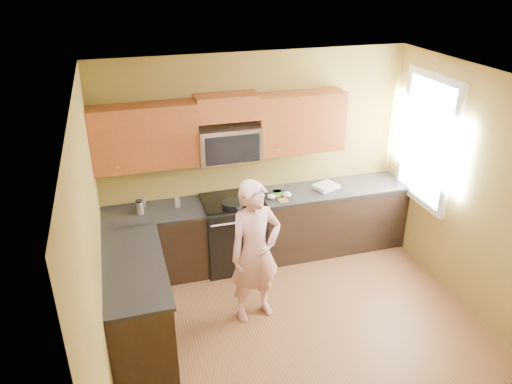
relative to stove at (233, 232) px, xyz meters
name	(u,v)px	position (x,y,z in m)	size (l,w,h in m)	color
floor	(309,342)	(0.40, -1.68, -0.47)	(4.00, 4.00, 0.00)	brown
ceiling	(324,91)	(0.40, -1.68, 2.23)	(4.00, 4.00, 0.00)	white
wall_back	(255,157)	(0.40, 0.32, 0.88)	(4.00, 4.00, 0.00)	olive
wall_left	(95,266)	(-1.60, -1.68, 0.88)	(4.00, 4.00, 0.00)	olive
wall_right	(491,205)	(2.40, -1.68, 0.88)	(4.00, 4.00, 0.00)	olive
cabinet_back_run	(262,229)	(0.40, 0.02, -0.03)	(4.00, 0.60, 0.88)	black
cabinet_left_run	(138,303)	(-1.30, -1.08, -0.03)	(0.60, 1.60, 0.88)	black
countertop_back	(262,199)	(0.40, 0.01, 0.43)	(4.00, 0.62, 0.04)	black
countertop_left	(134,266)	(-1.29, -1.08, 0.43)	(0.62, 1.60, 0.04)	black
stove	(233,232)	(0.00, 0.00, 0.00)	(0.76, 0.65, 0.95)	black
microwave	(229,159)	(0.00, 0.12, 0.97)	(0.76, 0.40, 0.42)	silver
upper_cab_left	(147,167)	(-0.99, 0.16, 0.97)	(1.22, 0.33, 0.75)	brown
upper_cab_right	(299,150)	(0.94, 0.16, 0.97)	(1.12, 0.33, 0.75)	brown
upper_cab_over_mw	(227,107)	(0.00, 0.16, 1.62)	(0.76, 0.33, 0.30)	brown
window	(427,141)	(2.38, -0.48, 1.17)	(0.06, 1.06, 1.66)	white
woman	(255,252)	(-0.02, -1.07, 0.35)	(0.61, 0.40, 1.66)	pink
frying_pan	(232,206)	(-0.04, -0.17, 0.47)	(0.26, 0.45, 0.06)	black
butter_tub	(277,195)	(0.60, 0.01, 0.45)	(0.11, 0.11, 0.08)	yellow
toast_slice	(283,200)	(0.62, -0.16, 0.45)	(0.11, 0.11, 0.01)	#B27F47
napkin_a	(271,197)	(0.50, -0.06, 0.48)	(0.11, 0.12, 0.06)	silver
napkin_b	(287,194)	(0.70, -0.06, 0.48)	(0.12, 0.13, 0.07)	silver
dish_towel	(326,186)	(1.29, 0.03, 0.47)	(0.30, 0.24, 0.05)	white
travel_mug	(141,214)	(-1.14, 0.00, 0.45)	(0.08, 0.08, 0.18)	silver
glass_b	(143,202)	(-1.08, 0.18, 0.51)	(0.07, 0.07, 0.12)	silver
glass_c	(178,202)	(-0.68, 0.06, 0.51)	(0.07, 0.07, 0.12)	silver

